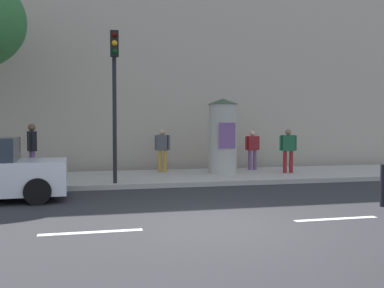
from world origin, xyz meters
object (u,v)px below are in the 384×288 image
(traffic_light, at_px, (115,82))
(pedestrian_tallest, at_px, (288,147))
(pedestrian_in_dark_shirt, at_px, (162,147))
(poster_column, at_px, (223,135))
(pedestrian_with_backpack, at_px, (32,146))
(pedestrian_near_pole, at_px, (252,147))

(traffic_light, bearing_deg, pedestrian_tallest, 13.35)
(pedestrian_in_dark_shirt, bearing_deg, poster_column, -22.14)
(pedestrian_tallest, height_order, pedestrian_with_backpack, pedestrian_with_backpack)
(pedestrian_near_pole, height_order, pedestrian_in_dark_shirt, pedestrian_in_dark_shirt)
(pedestrian_with_backpack, relative_size, pedestrian_near_pole, 1.17)
(pedestrian_tallest, bearing_deg, pedestrian_near_pole, 122.11)
(poster_column, height_order, pedestrian_tallest, poster_column)
(pedestrian_with_backpack, height_order, pedestrian_in_dark_shirt, pedestrian_with_backpack)
(pedestrian_near_pole, bearing_deg, pedestrian_tallest, -57.89)
(poster_column, distance_m, pedestrian_in_dark_shirt, 2.29)
(pedestrian_in_dark_shirt, bearing_deg, pedestrian_tallest, -16.70)
(pedestrian_with_backpack, bearing_deg, pedestrian_in_dark_shirt, 13.30)
(poster_column, bearing_deg, pedestrian_near_pole, 30.78)
(pedestrian_tallest, bearing_deg, pedestrian_with_backpack, 178.21)
(pedestrian_tallest, xyz_separation_m, pedestrian_near_pole, (-0.86, 1.37, -0.05))
(pedestrian_tallest, height_order, pedestrian_in_dark_shirt, pedestrian_in_dark_shirt)
(traffic_light, distance_m, pedestrian_in_dark_shirt, 3.98)
(traffic_light, relative_size, pedestrian_in_dark_shirt, 2.80)
(poster_column, distance_m, pedestrian_tallest, 2.44)
(pedestrian_tallest, relative_size, pedestrian_with_backpack, 0.89)
(traffic_light, distance_m, pedestrian_with_backpack, 3.68)
(pedestrian_tallest, xyz_separation_m, pedestrian_with_backpack, (-8.88, 0.28, 0.13))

